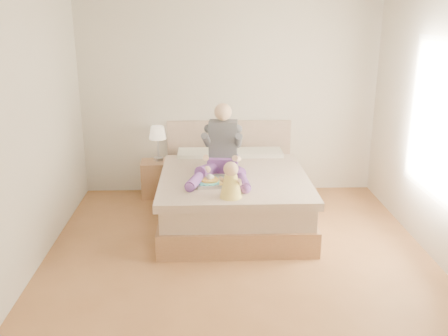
{
  "coord_description": "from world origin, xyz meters",
  "views": [
    {
      "loc": [
        -0.32,
        -4.6,
        2.44
      ],
      "look_at": [
        -0.12,
        0.76,
        0.74
      ],
      "focal_mm": 40.0,
      "sensor_mm": 36.0,
      "label": 1
    }
  ],
  "objects_px": {
    "nightstand": "(157,178)",
    "adult": "(222,153)",
    "bed": "(233,193)",
    "baby": "(231,183)",
    "tray": "(219,180)"
  },
  "relations": [
    {
      "from": "adult",
      "to": "bed",
      "type": "bearing_deg",
      "value": 48.61
    },
    {
      "from": "adult",
      "to": "baby",
      "type": "bearing_deg",
      "value": -79.09
    },
    {
      "from": "baby",
      "to": "tray",
      "type": "bearing_deg",
      "value": 126.39
    },
    {
      "from": "bed",
      "to": "tray",
      "type": "relative_size",
      "value": 4.06
    },
    {
      "from": "bed",
      "to": "nightstand",
      "type": "xyz_separation_m",
      "value": [
        -1.0,
        0.8,
        -0.07
      ]
    },
    {
      "from": "baby",
      "to": "nightstand",
      "type": "bearing_deg",
      "value": 141.04
    },
    {
      "from": "bed",
      "to": "baby",
      "type": "height_order",
      "value": "bed"
    },
    {
      "from": "bed",
      "to": "adult",
      "type": "height_order",
      "value": "adult"
    },
    {
      "from": "adult",
      "to": "baby",
      "type": "distance_m",
      "value": 0.79
    },
    {
      "from": "nightstand",
      "to": "tray",
      "type": "bearing_deg",
      "value": -59.96
    },
    {
      "from": "tray",
      "to": "baby",
      "type": "height_order",
      "value": "baby"
    },
    {
      "from": "nightstand",
      "to": "adult",
      "type": "relative_size",
      "value": 0.48
    },
    {
      "from": "bed",
      "to": "adult",
      "type": "bearing_deg",
      "value": -137.44
    },
    {
      "from": "nightstand",
      "to": "adult",
      "type": "xyz_separation_m",
      "value": [
        0.87,
        -0.92,
        0.61
      ]
    },
    {
      "from": "nightstand",
      "to": "adult",
      "type": "bearing_deg",
      "value": -49.87
    }
  ]
}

